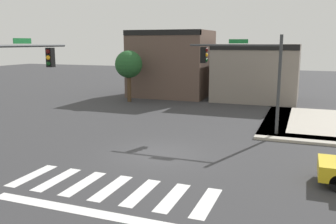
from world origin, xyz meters
name	(u,v)px	position (x,y,z in m)	size (l,w,h in m)	color
ground_plane	(157,154)	(0.00, 0.00, 0.00)	(120.00, 120.00, 0.00)	#353538
crosswalk_near	(111,188)	(0.00, -4.50, 0.00)	(7.82, 2.56, 0.01)	silver
curb_corner_northeast	(336,126)	(8.49, 9.42, 0.07)	(10.00, 10.60, 0.15)	#B2AA9E
storefront_row	(208,67)	(-2.47, 19.04, 2.97)	(15.91, 6.24, 6.48)	brown
traffic_signal_southwest	(17,75)	(-5.40, -3.05, 3.91)	(0.32, 5.56, 5.67)	#383A3D
traffic_signal_northeast	(245,67)	(3.16, 5.59, 3.91)	(5.33, 0.32, 5.75)	#383A3D
roadside_tree	(129,65)	(-8.50, 14.00, 3.35)	(2.47, 2.47, 4.63)	#4C3823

